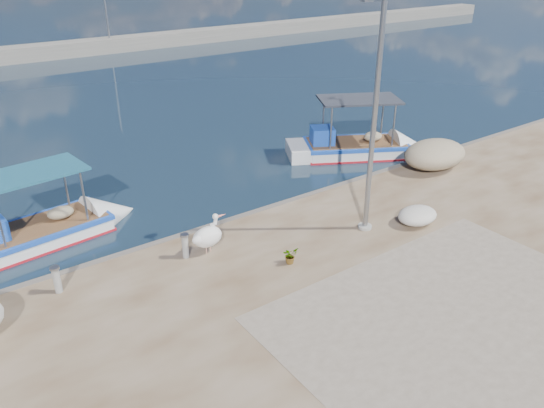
% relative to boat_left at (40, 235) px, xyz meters
% --- Properties ---
extents(ground, '(1400.00, 1400.00, 0.00)m').
position_rel_boat_left_xyz_m(ground, '(6.18, -8.11, -0.22)').
color(ground, '#162635').
rests_on(ground, ground).
extents(quay_patch, '(9.00, 7.00, 0.01)m').
position_rel_boat_left_xyz_m(quay_patch, '(7.18, -11.11, 0.28)').
color(quay_patch, gray).
rests_on(quay_patch, quay).
extents(breakwater, '(120.00, 2.20, 7.50)m').
position_rel_boat_left_xyz_m(breakwater, '(6.17, 31.89, 0.38)').
color(breakwater, gray).
rests_on(breakwater, ground).
extents(boat_left, '(6.04, 2.57, 2.82)m').
position_rel_boat_left_xyz_m(boat_left, '(0.00, 0.00, 0.00)').
color(boat_left, white).
rests_on(boat_left, ground).
extents(boat_right, '(6.60, 4.86, 3.07)m').
position_rel_boat_left_xyz_m(boat_right, '(13.81, -0.14, 0.02)').
color(boat_right, white).
rests_on(boat_right, ground).
extents(pelican, '(1.23, 0.69, 1.17)m').
position_rel_boat_left_xyz_m(pelican, '(3.72, -4.54, 0.83)').
color(pelican, tan).
rests_on(pelican, quay).
extents(lamp_post, '(0.44, 0.96, 7.00)m').
position_rel_boat_left_xyz_m(lamp_post, '(8.54, -6.12, 3.58)').
color(lamp_post, gray).
rests_on(lamp_post, quay).
extents(bollard_near, '(0.25, 0.25, 0.76)m').
position_rel_boat_left_xyz_m(bollard_near, '(3.04, -4.39, 0.69)').
color(bollard_near, gray).
rests_on(bollard_near, quay).
extents(bollard_far, '(0.25, 0.25, 0.77)m').
position_rel_boat_left_xyz_m(bollard_far, '(-0.47, -3.99, 0.70)').
color(bollard_far, gray).
rests_on(bollard_far, quay).
extents(potted_plant, '(0.49, 0.44, 0.48)m').
position_rel_boat_left_xyz_m(potted_plant, '(5.32, -6.40, 0.52)').
color(potted_plant, '#33722D').
rests_on(potted_plant, quay).
extents(net_pile_d, '(1.43, 1.07, 0.54)m').
position_rel_boat_left_xyz_m(net_pile_d, '(10.17, -6.88, 0.55)').
color(net_pile_d, silver).
rests_on(net_pile_d, quay).
extents(net_pile_c, '(2.86, 2.04, 1.12)m').
position_rel_boat_left_xyz_m(net_pile_c, '(14.51, -4.03, 0.84)').
color(net_pile_c, '#BBA98B').
rests_on(net_pile_c, quay).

